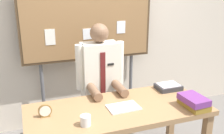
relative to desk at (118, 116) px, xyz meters
name	(u,v)px	position (x,y,z in m)	size (l,w,h in m)	color
back_wall	(84,24)	(0.00, 1.25, 0.69)	(6.40, 0.08, 2.70)	beige
desk	(118,116)	(0.00, 0.00, 0.00)	(1.72, 0.74, 0.75)	#9E754C
person	(100,91)	(0.00, 0.57, 0.02)	(0.55, 0.56, 1.46)	#2D2D33
bulletin_board	(88,12)	(0.00, 1.04, 0.86)	(1.65, 0.09, 2.15)	#4C3823
book_stack	(194,102)	(0.67, -0.23, 0.15)	(0.21, 0.30, 0.12)	olive
open_notebook	(123,107)	(0.05, -0.02, 0.10)	(0.30, 0.20, 0.01)	silver
desk_clock	(45,111)	(-0.66, 0.06, 0.14)	(0.12, 0.04, 0.12)	olive
coffee_mug	(86,120)	(-0.37, -0.20, 0.14)	(0.09, 0.09, 0.09)	white
paper_tray	(168,87)	(0.68, 0.23, 0.12)	(0.26, 0.20, 0.06)	#333338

